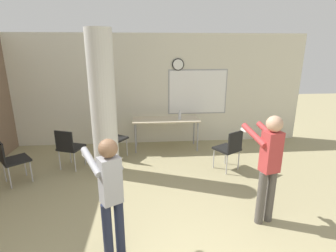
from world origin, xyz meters
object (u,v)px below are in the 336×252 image
at_px(bottle_on_table, 180,116).
at_px(chair_mid_room, 230,147).
at_px(chair_table_left, 113,137).
at_px(chair_near_pillar, 69,146).
at_px(folding_table, 166,121).
at_px(chair_by_left_wall, 11,158).
at_px(person_playing_front, 110,191).
at_px(person_playing_side, 269,162).

bearing_deg(bottle_on_table, chair_mid_room, -56.11).
bearing_deg(chair_table_left, chair_near_pillar, -149.66).
distance_m(chair_table_left, chair_near_pillar, 0.98).
relative_size(folding_table, chair_by_left_wall, 1.87).
bearing_deg(person_playing_front, chair_by_left_wall, 135.99).
distance_m(folding_table, chair_near_pillar, 2.32).
bearing_deg(person_playing_front, chair_near_pillar, 114.82).
height_order(folding_table, chair_table_left, chair_table_left).
distance_m(chair_near_pillar, person_playing_side, 3.87).
distance_m(chair_mid_room, person_playing_side, 1.72).
xyz_separation_m(chair_near_pillar, person_playing_side, (3.27, -2.02, 0.43)).
bearing_deg(chair_table_left, chair_mid_room, -19.05).
relative_size(chair_by_left_wall, chair_near_pillar, 1.00).
distance_m(folding_table, person_playing_side, 3.24).
bearing_deg(folding_table, person_playing_side, -68.52).
bearing_deg(chair_near_pillar, bottle_on_table, 21.12).
bearing_deg(chair_mid_room, folding_table, 131.75).
distance_m(bottle_on_table, chair_mid_room, 1.59).
distance_m(chair_by_left_wall, chair_table_left, 2.02).
height_order(chair_by_left_wall, chair_near_pillar, same).
bearing_deg(person_playing_side, chair_mid_room, 89.57).
height_order(chair_by_left_wall, chair_mid_room, same).
height_order(chair_table_left, person_playing_front, person_playing_front).
relative_size(chair_by_left_wall, chair_mid_room, 1.00).
bearing_deg(chair_by_left_wall, chair_near_pillar, 31.39).
relative_size(chair_mid_room, chair_table_left, 1.00).
xyz_separation_m(folding_table, person_playing_front, (-0.92, -3.53, 0.19)).
relative_size(bottle_on_table, person_playing_side, 0.14).
distance_m(chair_by_left_wall, chair_near_pillar, 1.04).
bearing_deg(chair_table_left, chair_by_left_wall, -149.12).
xyz_separation_m(chair_by_left_wall, person_playing_front, (2.07, -2.00, 0.39)).
relative_size(chair_table_left, chair_near_pillar, 1.00).
distance_m(folding_table, bottle_on_table, 0.37).
relative_size(bottle_on_table, chair_near_pillar, 0.26).
relative_size(chair_table_left, person_playing_front, 0.57).
xyz_separation_m(chair_by_left_wall, person_playing_side, (4.16, -1.47, 0.43)).
height_order(folding_table, chair_by_left_wall, chair_by_left_wall).
bearing_deg(person_playing_front, chair_table_left, 96.20).
height_order(bottle_on_table, person_playing_front, person_playing_front).
distance_m(bottle_on_table, person_playing_side, 3.07).
bearing_deg(chair_near_pillar, folding_table, 25.41).
relative_size(folding_table, chair_near_pillar, 1.87).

